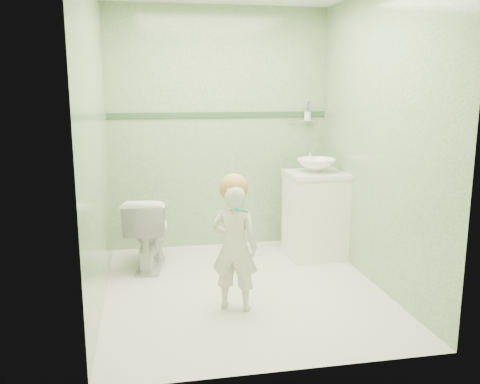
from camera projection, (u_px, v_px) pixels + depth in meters
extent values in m
plane|color=silver|center=(243.00, 289.00, 4.15)|extent=(2.50, 2.50, 0.00)
cube|color=gray|center=(219.00, 130.00, 5.12)|extent=(2.20, 0.04, 2.40)
cube|color=gray|center=(289.00, 166.00, 2.71)|extent=(2.20, 0.04, 2.40)
cube|color=gray|center=(96.00, 145.00, 3.71)|extent=(0.04, 2.50, 2.40)
cube|color=gray|center=(377.00, 140.00, 4.12)|extent=(0.04, 2.50, 2.40)
cube|color=#325433|center=(219.00, 115.00, 5.07)|extent=(2.20, 0.02, 0.05)
cube|color=white|center=(315.00, 216.00, 4.90)|extent=(0.52, 0.50, 0.80)
cube|color=white|center=(316.00, 174.00, 4.82)|extent=(0.54, 0.52, 0.04)
imported|color=white|center=(316.00, 165.00, 4.80)|extent=(0.37, 0.37, 0.13)
cylinder|color=silver|center=(310.00, 157.00, 4.98)|extent=(0.03, 0.03, 0.18)
cylinder|color=silver|center=(312.00, 149.00, 4.92)|extent=(0.02, 0.12, 0.02)
cylinder|color=silver|center=(301.00, 121.00, 5.21)|extent=(0.26, 0.02, 0.02)
cylinder|color=silver|center=(308.00, 116.00, 5.19)|extent=(0.07, 0.07, 0.09)
cylinder|color=#395DBB|center=(307.00, 109.00, 5.16)|extent=(0.01, 0.01, 0.17)
cylinder|color=#B43220|center=(308.00, 109.00, 5.18)|extent=(0.01, 0.01, 0.17)
cylinder|color=#7B459D|center=(308.00, 109.00, 5.17)|extent=(0.01, 0.01, 0.17)
imported|color=white|center=(149.00, 232.00, 4.61)|extent=(0.48, 0.71, 0.67)
imported|color=beige|center=(235.00, 248.00, 3.70)|extent=(0.41, 0.34, 0.94)
sphere|color=#C78948|center=(234.00, 188.00, 3.64)|extent=(0.21, 0.21, 0.21)
cylinder|color=#0B887B|center=(242.00, 211.00, 3.50)|extent=(0.11, 0.11, 0.06)
cube|color=white|center=(235.00, 203.00, 3.55)|extent=(0.03, 0.03, 0.02)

